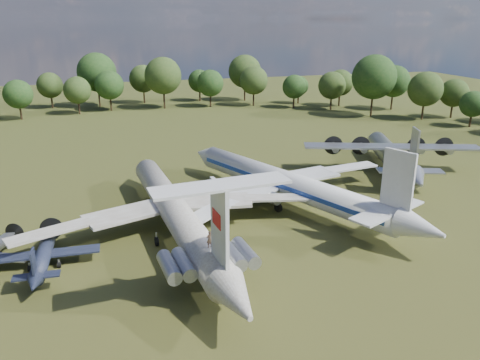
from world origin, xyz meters
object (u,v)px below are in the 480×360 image
object	(u,v)px
il62_airliner	(176,217)
tu104_jet	(288,188)
an12_transport	(391,160)
person_on_il62	(209,239)
small_prop_west	(44,258)

from	to	relation	value
il62_airliner	tu104_jet	distance (m)	17.68
tu104_jet	an12_transport	size ratio (longest dim) A/B	1.46
tu104_jet	an12_transport	world-z (taller)	tu104_jet
il62_airliner	person_on_il62	bearing A→B (deg)	-90.00
tu104_jet	an12_transport	distance (m)	24.58
tu104_jet	small_prop_west	size ratio (longest dim) A/B	3.13
il62_airliner	tu104_jet	xyz separation A→B (m)	(16.76, 5.62, 0.03)
tu104_jet	small_prop_west	world-z (taller)	tu104_jet
tu104_jet	person_on_il62	world-z (taller)	person_on_il62
small_prop_west	person_on_il62	xyz separation A→B (m)	(15.92, -9.41, 4.48)
il62_airliner	person_on_il62	size ratio (longest dim) A/B	29.55
il62_airliner	an12_transport	distance (m)	42.23
il62_airliner	an12_transport	bearing A→B (deg)	15.09
il62_airliner	small_prop_west	world-z (taller)	il62_airliner
il62_airliner	person_on_il62	distance (m)	13.81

